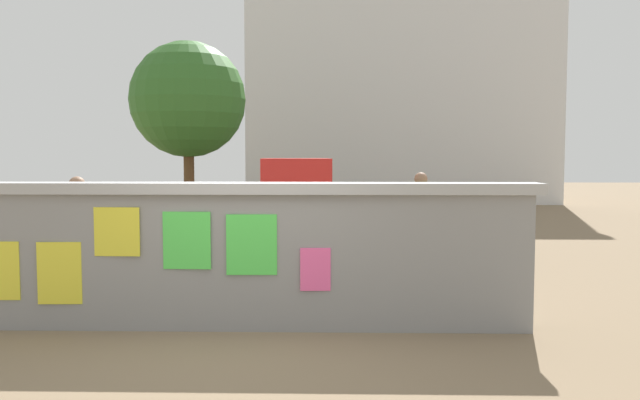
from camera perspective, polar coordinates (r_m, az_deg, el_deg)
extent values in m
plane|color=#7A664C|center=(15.11, -2.20, -3.25)|extent=(60.00, 60.00, 0.00)
cube|color=gray|center=(7.12, -6.22, -5.43)|extent=(6.10, 0.30, 1.49)
cube|color=#A7A7A7|center=(7.03, -6.27, 1.05)|extent=(6.30, 0.42, 0.12)
cube|color=yellow|center=(7.81, -26.43, -5.64)|extent=(0.41, 0.02, 0.64)
cube|color=yellow|center=(7.53, -22.07, -6.02)|extent=(0.48, 0.03, 0.68)
cube|color=yellow|center=(7.24, -17.54, -2.70)|extent=(0.50, 0.03, 0.53)
cube|color=#4CD84C|center=(7.05, -11.71, -3.53)|extent=(0.52, 0.02, 0.62)
cube|color=#4CD84C|center=(6.93, -6.08, -3.96)|extent=(0.54, 0.02, 0.65)
cube|color=#F9599E|center=(6.91, -0.41, -6.17)|extent=(0.33, 0.02, 0.46)
cylinder|color=black|center=(12.22, -1.73, -3.33)|extent=(0.71, 0.25, 0.70)
cylinder|color=black|center=(10.93, -1.57, -4.20)|extent=(0.71, 0.25, 0.70)
cylinder|color=black|center=(12.41, -13.37, -3.32)|extent=(0.71, 0.25, 0.70)
cylinder|color=black|center=(11.15, -14.56, -4.16)|extent=(0.71, 0.25, 0.70)
cube|color=red|center=(11.50, -2.16, -0.03)|extent=(1.31, 1.59, 1.50)
cube|color=#334C59|center=(11.63, -11.06, -1.54)|extent=(2.51, 1.68, 0.90)
cylinder|color=black|center=(8.86, 1.31, -6.46)|extent=(0.61, 0.16, 0.60)
cylinder|color=black|center=(9.09, 9.54, -6.25)|extent=(0.61, 0.18, 0.60)
cube|color=#197233|center=(8.90, 5.49, -4.60)|extent=(1.02, 0.34, 0.32)
cube|color=black|center=(8.92, 6.77, -3.43)|extent=(0.58, 0.28, 0.10)
cube|color=#262626|center=(8.79, 1.97, -2.92)|extent=(0.10, 0.56, 0.03)
cylinder|color=black|center=(12.20, 4.74, -3.44)|extent=(0.65, 0.21, 0.66)
cylinder|color=black|center=(12.57, 9.29, -3.26)|extent=(0.65, 0.21, 0.66)
cube|color=red|center=(12.36, 7.06, -2.52)|extent=(0.93, 0.29, 0.06)
cylinder|color=red|center=(12.39, 7.71, -1.49)|extent=(0.04, 0.04, 0.40)
cube|color=black|center=(12.37, 7.72, -0.57)|extent=(0.21, 0.13, 0.05)
cube|color=black|center=(12.16, 4.98, -0.86)|extent=(0.15, 0.44, 0.03)
cylinder|color=black|center=(8.77, -17.23, -6.56)|extent=(0.65, 0.19, 0.66)
cylinder|color=black|center=(8.27, -10.97, -7.08)|extent=(0.65, 0.19, 0.66)
cube|color=red|center=(8.47, -14.21, -5.63)|extent=(0.93, 0.25, 0.06)
cylinder|color=red|center=(8.37, -13.33, -4.21)|extent=(0.04, 0.04, 0.40)
cube|color=black|center=(8.34, -13.36, -2.85)|extent=(0.21, 0.12, 0.05)
cube|color=black|center=(8.66, -17.02, -3.00)|extent=(0.14, 0.44, 0.03)
cylinder|color=#338CBF|center=(11.02, 8.39, -3.91)|extent=(0.12, 0.12, 0.80)
cylinder|color=#338CBF|center=(11.00, 9.33, -3.93)|extent=(0.12, 0.12, 0.80)
cylinder|color=#3F994C|center=(10.93, 8.90, -0.29)|extent=(0.41, 0.41, 0.60)
sphere|color=#8C664C|center=(10.91, 8.92, 1.86)|extent=(0.22, 0.22, 0.22)
cylinder|color=#338CBF|center=(9.38, -20.41, -5.51)|extent=(0.12, 0.12, 0.80)
cylinder|color=#338CBF|center=(9.55, -20.69, -5.35)|extent=(0.12, 0.12, 0.80)
cylinder|color=#D83F72|center=(9.38, -20.66, -1.20)|extent=(0.48, 0.48, 0.60)
sphere|color=#8C664C|center=(9.35, -20.72, 1.30)|extent=(0.22, 0.22, 0.22)
cylinder|color=brown|center=(18.42, -11.51, 1.61)|extent=(0.29, 0.29, 2.32)
sphere|color=#2E6123|center=(18.47, -11.61, 8.71)|extent=(3.21, 3.21, 3.21)
cube|color=silver|center=(27.45, 6.94, 9.19)|extent=(12.16, 5.07, 8.80)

